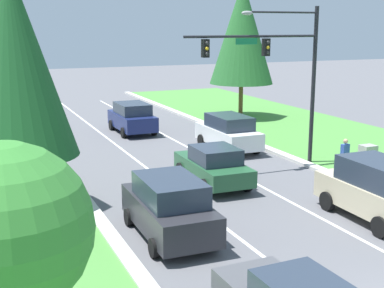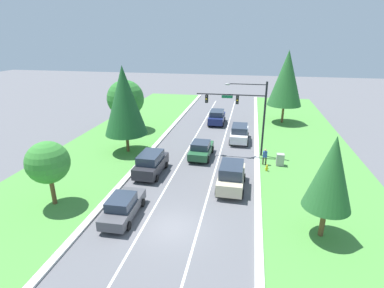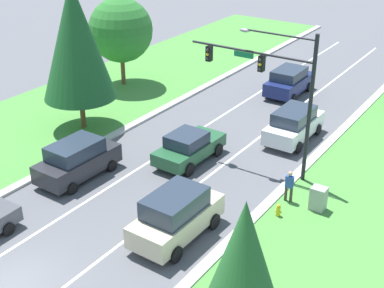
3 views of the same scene
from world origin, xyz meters
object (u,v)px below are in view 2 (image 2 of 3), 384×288
object	(u,v)px
oak_near_left_tree	(48,163)
graphite_sedan	(123,207)
champagne_suv	(231,176)
white_suv	(239,133)
traffic_signal_mast	(245,107)
charcoal_suv	(151,163)
pedestrian	(265,156)
oak_far_left_tree	(126,99)
conifer_mid_left_tree	(124,101)
conifer_near_right_tree	(287,78)
forest_sedan	(201,149)
conifer_far_right_tree	(331,173)
utility_cabinet	(280,160)
navy_suv	(217,117)
fire_hydrant	(267,168)

from	to	relation	value
oak_near_left_tree	graphite_sedan	bearing A→B (deg)	-5.45
champagne_suv	white_suv	size ratio (longest dim) A/B	0.98
traffic_signal_mast	white_suv	size ratio (longest dim) A/B	1.63
champagne_suv	white_suv	world-z (taller)	champagne_suv
charcoal_suv	pedestrian	distance (m)	10.86
graphite_sedan	oak_far_left_tree	size ratio (longest dim) A/B	0.72
charcoal_suv	pedestrian	bearing A→B (deg)	21.92
pedestrian	conifer_mid_left_tree	distance (m)	15.07
oak_far_left_tree	oak_near_left_tree	bearing A→B (deg)	-84.14
champagne_suv	pedestrian	bearing A→B (deg)	62.60
conifer_near_right_tree	traffic_signal_mast	bearing A→B (deg)	-111.15
pedestrian	oak_near_left_tree	bearing A→B (deg)	25.52
forest_sedan	pedestrian	world-z (taller)	forest_sedan
conifer_far_right_tree	oak_near_left_tree	bearing A→B (deg)	179.48
conifer_near_right_tree	oak_near_left_tree	world-z (taller)	conifer_near_right_tree
traffic_signal_mast	conifer_far_right_tree	world-z (taller)	traffic_signal_mast
oak_near_left_tree	conifer_far_right_tree	world-z (taller)	conifer_far_right_tree
utility_cabinet	oak_far_left_tree	world-z (taller)	oak_far_left_tree
navy_suv	champagne_suv	bearing A→B (deg)	-80.48
charcoal_suv	graphite_sedan	xyz separation A→B (m)	(0.30, -6.98, -0.20)
champagne_suv	utility_cabinet	xyz separation A→B (m)	(4.29, 5.39, -0.50)
charcoal_suv	conifer_far_right_tree	size ratio (longest dim) A/B	0.70
white_suv	champagne_suv	bearing A→B (deg)	-90.63
conifer_near_right_tree	forest_sedan	bearing A→B (deg)	-122.02
forest_sedan	conifer_mid_left_tree	world-z (taller)	conifer_mid_left_tree
champagne_suv	utility_cabinet	world-z (taller)	champagne_suv
oak_near_left_tree	charcoal_suv	bearing A→B (deg)	50.08
charcoal_suv	conifer_mid_left_tree	world-z (taller)	conifer_mid_left_tree
fire_hydrant	oak_far_left_tree	distance (m)	20.47
pedestrian	graphite_sedan	bearing A→B (deg)	39.71
traffic_signal_mast	forest_sedan	size ratio (longest dim) A/B	1.69
fire_hydrant	conifer_near_right_tree	bearing A→B (deg)	80.79
champagne_suv	conifer_far_right_tree	size ratio (longest dim) A/B	0.70
fire_hydrant	conifer_near_right_tree	size ratio (longest dim) A/B	0.07
graphite_sedan	utility_cabinet	world-z (taller)	graphite_sedan
white_suv	conifer_mid_left_tree	xyz separation A→B (m)	(-11.58, -5.78, 4.59)
white_suv	utility_cabinet	size ratio (longest dim) A/B	3.82
utility_cabinet	conifer_far_right_tree	distance (m)	11.34
traffic_signal_mast	graphite_sedan	world-z (taller)	traffic_signal_mast
conifer_near_right_tree	conifer_mid_left_tree	bearing A→B (deg)	-139.16
graphite_sedan	pedestrian	bearing A→B (deg)	46.08
forest_sedan	conifer_mid_left_tree	distance (m)	9.26
fire_hydrant	navy_suv	bearing A→B (deg)	113.20
traffic_signal_mast	conifer_near_right_tree	bearing A→B (deg)	68.85
oak_far_left_tree	conifer_mid_left_tree	bearing A→B (deg)	-67.28
charcoal_suv	conifer_mid_left_tree	size ratio (longest dim) A/B	0.51
oak_near_left_tree	conifer_far_right_tree	size ratio (longest dim) A/B	0.74
traffic_signal_mast	fire_hydrant	distance (m)	6.53
traffic_signal_mast	forest_sedan	distance (m)	6.10
charcoal_suv	conifer_near_right_tree	distance (m)	24.12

